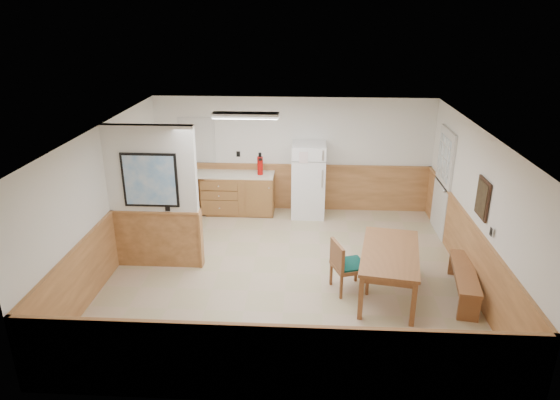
# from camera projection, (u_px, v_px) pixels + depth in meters

# --- Properties ---
(ground) EXTENTS (6.00, 6.00, 0.00)m
(ground) POSITION_uv_depth(u_px,v_px,m) (287.00, 273.00, 8.51)
(ground) COLOR tan
(ground) RESTS_ON ground
(ceiling) EXTENTS (6.00, 6.00, 0.02)m
(ceiling) POSITION_uv_depth(u_px,v_px,m) (287.00, 129.00, 7.61)
(ceiling) COLOR white
(ceiling) RESTS_ON back_wall
(back_wall) EXTENTS (6.00, 0.02, 2.50)m
(back_wall) POSITION_uv_depth(u_px,v_px,m) (293.00, 155.00, 10.85)
(back_wall) COLOR white
(back_wall) RESTS_ON ground
(right_wall) EXTENTS (0.02, 6.00, 2.50)m
(right_wall) POSITION_uv_depth(u_px,v_px,m) (476.00, 209.00, 7.90)
(right_wall) COLOR white
(right_wall) RESTS_ON ground
(left_wall) EXTENTS (0.02, 6.00, 2.50)m
(left_wall) POSITION_uv_depth(u_px,v_px,m) (105.00, 202.00, 8.22)
(left_wall) COLOR white
(left_wall) RESTS_ON ground
(wainscot_back) EXTENTS (6.00, 0.04, 1.00)m
(wainscot_back) POSITION_uv_depth(u_px,v_px,m) (293.00, 187.00, 11.10)
(wainscot_back) COLOR tan
(wainscot_back) RESTS_ON ground
(wainscot_right) EXTENTS (0.04, 6.00, 1.00)m
(wainscot_right) POSITION_uv_depth(u_px,v_px,m) (468.00, 252.00, 8.17)
(wainscot_right) COLOR tan
(wainscot_right) RESTS_ON ground
(wainscot_left) EXTENTS (0.04, 6.00, 1.00)m
(wainscot_left) POSITION_uv_depth(u_px,v_px,m) (112.00, 243.00, 8.49)
(wainscot_left) COLOR tan
(wainscot_left) RESTS_ON ground
(partition_wall) EXTENTS (1.50, 0.20, 2.50)m
(partition_wall) POSITION_uv_depth(u_px,v_px,m) (154.00, 199.00, 8.37)
(partition_wall) COLOR white
(partition_wall) RESTS_ON ground
(kitchen_counter) EXTENTS (2.20, 0.61, 1.00)m
(kitchen_counter) POSITION_uv_depth(u_px,v_px,m) (237.00, 193.00, 10.91)
(kitchen_counter) COLOR brown
(kitchen_counter) RESTS_ON ground
(exterior_door) EXTENTS (0.07, 1.02, 2.15)m
(exterior_door) POSITION_uv_depth(u_px,v_px,m) (443.00, 182.00, 9.74)
(exterior_door) COLOR silver
(exterior_door) RESTS_ON ground
(kitchen_window) EXTENTS (0.80, 0.04, 1.00)m
(kitchen_window) POSITION_uv_depth(u_px,v_px,m) (197.00, 140.00, 10.84)
(kitchen_window) COLOR silver
(kitchen_window) RESTS_ON back_wall
(wall_painting) EXTENTS (0.04, 0.50, 0.60)m
(wall_painting) POSITION_uv_depth(u_px,v_px,m) (482.00, 198.00, 7.51)
(wall_painting) COLOR black
(wall_painting) RESTS_ON right_wall
(fluorescent_fixture) EXTENTS (1.20, 0.30, 0.09)m
(fluorescent_fixture) POSITION_uv_depth(u_px,v_px,m) (246.00, 115.00, 8.88)
(fluorescent_fixture) COLOR silver
(fluorescent_fixture) RESTS_ON ceiling
(refrigerator) EXTENTS (0.71, 0.72, 1.59)m
(refrigerator) POSITION_uv_depth(u_px,v_px,m) (308.00, 180.00, 10.65)
(refrigerator) COLOR white
(refrigerator) RESTS_ON ground
(dining_table) EXTENTS (1.13, 1.83, 0.75)m
(dining_table) POSITION_uv_depth(u_px,v_px,m) (390.00, 256.00, 7.68)
(dining_table) COLOR #A1663B
(dining_table) RESTS_ON ground
(dining_bench) EXTENTS (0.55, 1.50, 0.45)m
(dining_bench) POSITION_uv_depth(u_px,v_px,m) (464.00, 277.00, 7.72)
(dining_bench) COLOR #A1663B
(dining_bench) RESTS_ON ground
(dining_chair) EXTENTS (0.81, 0.67, 0.85)m
(dining_chair) POSITION_uv_depth(u_px,v_px,m) (344.00, 263.00, 7.82)
(dining_chair) COLOR #A1663B
(dining_chair) RESTS_ON ground
(fire_extinguisher) EXTENTS (0.13, 0.13, 0.48)m
(fire_extinguisher) POSITION_uv_depth(u_px,v_px,m) (260.00, 165.00, 10.62)
(fire_extinguisher) COLOR #B00B09
(fire_extinguisher) RESTS_ON kitchen_counter
(soap_bottle) EXTENTS (0.08, 0.08, 0.20)m
(soap_bottle) POSITION_uv_depth(u_px,v_px,m) (191.00, 169.00, 10.73)
(soap_bottle) COLOR #177F39
(soap_bottle) RESTS_ON kitchen_counter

